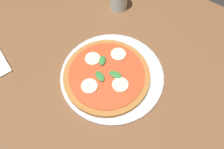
{
  "coord_description": "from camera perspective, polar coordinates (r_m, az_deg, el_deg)",
  "views": [
    {
      "loc": [
        0.21,
        -0.26,
        1.38
      ],
      "look_at": [
        0.01,
        0.03,
        0.75
      ],
      "focal_mm": 33.53,
      "sensor_mm": 36.0,
      "label": 1
    }
  ],
  "objects": [
    {
      "name": "ground_plane",
      "position": [
        1.42,
        -0.97,
        -15.69
      ],
      "size": [
        6.0,
        6.0,
        0.0
      ],
      "primitive_type": "plane",
      "color": "#2D2B28"
    },
    {
      "name": "serving_tray",
      "position": [
        0.72,
        0.0,
        -0.16
      ],
      "size": [
        0.35,
        0.35,
        0.01
      ],
      "primitive_type": "cylinder",
      "color": "silver",
      "rests_on": "dining_table"
    },
    {
      "name": "dining_table",
      "position": [
        0.79,
        -1.67,
        -4.24
      ],
      "size": [
        1.58,
        1.16,
        0.74
      ],
      "color": "brown",
      "rests_on": "ground_plane"
    },
    {
      "name": "pizza",
      "position": [
        0.7,
        -1.55,
        -0.11
      ],
      "size": [
        0.29,
        0.29,
        0.03
      ],
      "color": "#B27033",
      "rests_on": "serving_tray"
    }
  ]
}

